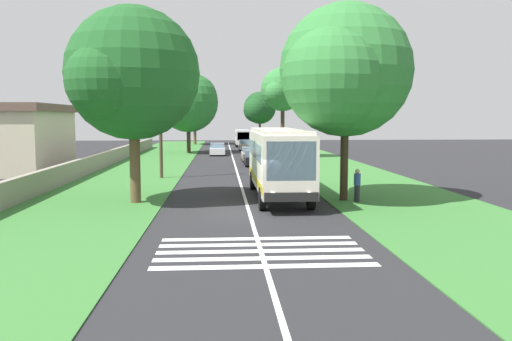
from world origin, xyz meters
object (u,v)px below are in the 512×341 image
object	(u,v)px
trailing_minibus_0	(243,137)
roadside_tree_right_2	(341,75)
trailing_car_2	(217,150)
trailing_car_1	(251,154)
utility_pole	(160,113)
trailing_car_3	(245,145)
roadside_tree_right_1	(259,109)
trailing_car_0	(254,158)
roadside_building	(9,138)
roadside_tree_right_0	(282,91)
pedestrian	(357,185)
coach_bus	(278,158)
roadside_tree_left_2	(131,77)
roadside_tree_left_1	(193,98)
roadside_tree_left_0	(187,104)

from	to	relation	value
trailing_minibus_0	roadside_tree_right_2	distance (m)	53.24
roadside_tree_right_2	trailing_car_2	bearing A→B (deg)	10.80
trailing_car_2	roadside_tree_right_2	bearing A→B (deg)	-169.20
trailing_car_1	utility_pole	distance (m)	17.09
trailing_car_2	trailing_car_3	bearing A→B (deg)	-22.48
trailing_minibus_0	roadside_tree_right_1	bearing A→B (deg)	-23.47
trailing_car_0	trailing_car_3	xyz separation A→B (m)	(22.79, -0.26, 0.00)
trailing_minibus_0	roadside_building	distance (m)	41.51
trailing_car_0	roadside_tree_right_0	xyz separation A→B (m)	(9.60, -3.62, 6.63)
trailing_car_2	pedestrian	world-z (taller)	pedestrian
coach_bus	roadside_building	bearing A→B (deg)	52.38
trailing_car_1	roadside_tree_left_2	size ratio (longest dim) A/B	0.44
trailing_car_3	roadside_tree_right_1	distance (m)	17.09
trailing_minibus_0	coach_bus	bearing A→B (deg)	179.78
trailing_car_1	trailing_minibus_0	world-z (taller)	trailing_minibus_0
roadside_tree_left_1	roadside_tree_right_0	world-z (taller)	roadside_tree_left_1
roadside_tree_right_0	roadside_tree_right_1	distance (m)	29.26
roadside_tree_right_0	utility_pole	size ratio (longest dim) A/B	1.09
trailing_car_3	roadside_building	world-z (taller)	roadside_building
roadside_tree_left_2	trailing_car_0	bearing A→B (deg)	-19.84
trailing_car_0	coach_bus	bearing A→B (deg)	-179.81
trailing_car_0	trailing_minibus_0	size ratio (longest dim) A/B	0.72
coach_bus	roadside_tree_left_1	xyz separation A→B (m)	(58.67, 7.51, 5.36)
trailing_car_0	roadside_tree_left_0	size ratio (longest dim) A/B	0.43
trailing_car_2	trailing_car_3	xyz separation A→B (m)	(8.92, -3.69, 0.00)
pedestrian	roadside_tree_right_1	bearing A→B (deg)	0.75
coach_bus	utility_pole	xyz separation A→B (m)	(9.82, 7.38, 2.52)
trailing_car_1	roadside_tree_right_0	size ratio (longest dim) A/B	0.44
utility_pole	roadside_tree_left_0	bearing A→B (deg)	-0.33
trailing_car_1	roadside_tree_left_2	xyz separation A→B (m)	(-25.92, 7.46, 5.71)
coach_bus	roadside_tree_left_2	distance (m)	8.74
roadside_tree_right_2	roadside_tree_left_1	bearing A→B (deg)	10.06
trailing_car_0	roadside_tree_left_0	world-z (taller)	roadside_tree_left_0
roadside_tree_right_2	roadside_tree_left_0	bearing A→B (deg)	15.00
trailing_car_3	trailing_car_2	bearing A→B (deg)	157.52
roadside_tree_right_2	trailing_car_3	bearing A→B (deg)	3.84
trailing_car_2	roadside_tree_right_0	distance (m)	10.58
trailing_car_2	roadside_tree_right_1	xyz separation A→B (m)	(24.94, -6.62, 5.17)
trailing_car_1	roadside_tree_right_2	world-z (taller)	roadside_tree_right_2
roadside_tree_left_1	roadside_building	world-z (taller)	roadside_tree_left_1
roadside_tree_left_1	roadside_tree_left_2	xyz separation A→B (m)	(-59.84, 0.06, -1.13)
trailing_car_2	trailing_car_3	world-z (taller)	same
roadside_tree_left_1	roadside_tree_right_2	xyz separation A→B (m)	(-59.90, -10.63, -0.95)
trailing_car_3	utility_pole	xyz separation A→B (m)	(-32.59, 7.58, 4.00)
trailing_car_2	roadside_building	size ratio (longest dim) A/B	0.38
roadside_tree_left_0	roadside_tree_right_0	world-z (taller)	roadside_tree_left_0
roadside_tree_right_1	roadside_tree_left_2	bearing A→B (deg)	169.83
trailing_car_2	roadside_tree_right_1	world-z (taller)	roadside_tree_right_1
trailing_car_0	roadside_tree_right_0	distance (m)	12.21
trailing_car_0	roadside_tree_left_0	distance (m)	19.92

